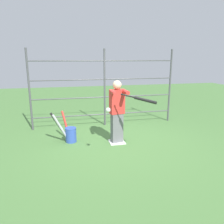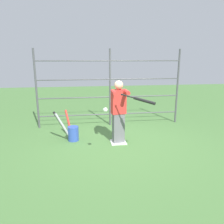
{
  "view_description": "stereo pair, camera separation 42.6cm",
  "coord_description": "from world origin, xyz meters",
  "px_view_note": "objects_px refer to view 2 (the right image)",
  "views": [
    {
      "loc": [
        1.36,
        5.27,
        2.18
      ],
      "look_at": [
        0.23,
        0.43,
        0.94
      ],
      "focal_mm": 35.0,
      "sensor_mm": 36.0,
      "label": 1
    },
    {
      "loc": [
        0.94,
        5.35,
        2.18
      ],
      "look_at": [
        0.23,
        0.43,
        0.94
      ],
      "focal_mm": 35.0,
      "sensor_mm": 36.0,
      "label": 2
    }
  ],
  "objects_px": {
    "batter": "(119,110)",
    "bat_bucket": "(71,132)",
    "softball_in_flight": "(105,110)",
    "baseball_bat_swinging": "(141,100)"
  },
  "relations": [
    {
      "from": "batter",
      "to": "softball_in_flight",
      "type": "height_order",
      "value": "batter"
    },
    {
      "from": "batter",
      "to": "baseball_bat_swinging",
      "type": "distance_m",
      "value": 0.99
    },
    {
      "from": "batter",
      "to": "bat_bucket",
      "type": "xyz_separation_m",
      "value": [
        1.23,
        -0.34,
        -0.64
      ]
    },
    {
      "from": "batter",
      "to": "bat_bucket",
      "type": "distance_m",
      "value": 1.43
    },
    {
      "from": "baseball_bat_swinging",
      "to": "bat_bucket",
      "type": "relative_size",
      "value": 0.86
    },
    {
      "from": "softball_in_flight",
      "to": "bat_bucket",
      "type": "height_order",
      "value": "softball_in_flight"
    },
    {
      "from": "baseball_bat_swinging",
      "to": "softball_in_flight",
      "type": "relative_size",
      "value": 7.41
    },
    {
      "from": "batter",
      "to": "bat_bucket",
      "type": "height_order",
      "value": "batter"
    },
    {
      "from": "bat_bucket",
      "to": "baseball_bat_swinging",
      "type": "bearing_deg",
      "value": 143.39
    },
    {
      "from": "baseball_bat_swinging",
      "to": "batter",
      "type": "bearing_deg",
      "value": -67.03
    }
  ]
}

